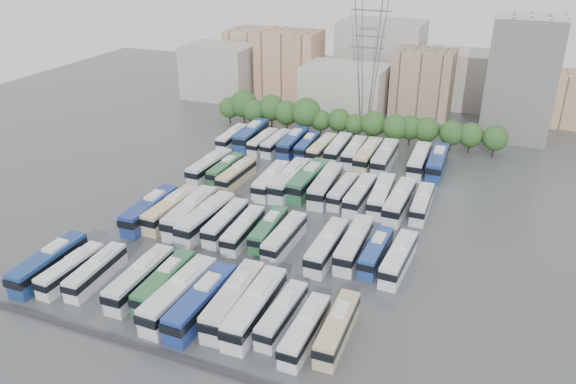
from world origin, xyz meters
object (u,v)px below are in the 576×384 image
at_px(bus_r0_s6, 179,294).
at_px(bus_r1_s2, 171,209).
at_px(bus_r0_s10, 282,314).
at_px(bus_r0_s12, 338,328).
at_px(bus_r1_s10, 327,246).
at_px(bus_r2_s9, 343,191).
at_px(bus_r3_s3, 276,143).
at_px(bus_r0_s0, 49,263).
at_px(bus_r1_s13, 399,258).
at_px(apartment_tower, 521,78).
at_px(bus_r1_s4, 206,218).
at_px(bus_r3_s12, 419,160).
at_px(bus_r3_s6, 322,148).
at_px(bus_r2_s12, 400,201).
at_px(bus_r3_s5, 307,145).
at_px(bus_r3_s13, 437,162).
at_px(bus_r1_s3, 190,212).
at_px(bus_r3_s0, 232,137).
at_px(bus_r2_s3, 237,175).
at_px(bus_r3_s4, 293,142).
at_px(bus_r3_s7, 338,148).
at_px(bus_r2_s2, 226,169).
at_px(bus_r2_s7, 309,180).
at_px(bus_r1_s8, 285,237).
at_px(bus_r2_s10, 360,194).
at_px(bus_r1_s7, 269,229).
at_px(bus_r1_s11, 354,244).
at_px(bus_r0_s7, 202,302).
at_px(bus_r2_s1, 210,166).
at_px(bus_r3_s1, 252,135).
at_px(bus_r3_s9, 368,155).
at_px(bus_r1_s6, 243,230).
at_px(bus_r0_s1, 71,269).
at_px(bus_r1_s1, 150,210).
at_px(bus_r2_s8, 326,185).
at_px(bus_r0_s2, 96,271).
at_px(bus_r0_s5, 165,282).
at_px(bus_r1_s5, 226,222).
at_px(bus_r0_s4, 140,278).
at_px(bus_r3_s8, 354,152).
at_px(bus_r0_s8, 234,299).
at_px(bus_r2_s6, 290,180).
at_px(bus_r2_s11, 381,195).
at_px(bus_r2_s13, 422,203).
at_px(bus_r3_s10, 385,157).
at_px(electricity_pylon, 369,48).
at_px(bus_r0_s11, 305,330).
at_px(bus_r1_s12, 376,251).

bearing_deg(bus_r0_s6, bus_r1_s2, 126.95).
xyz_separation_m(bus_r0_s10, bus_r0_s12, (6.80, -0.03, 0.08)).
height_order(bus_r1_s10, bus_r2_s9, bus_r1_s10).
bearing_deg(bus_r3_s3, bus_r0_s0, -98.47).
bearing_deg(bus_r1_s13, apartment_tower, 81.97).
xyz_separation_m(bus_r1_s4, bus_r3_s12, (26.36, 36.11, -0.05)).
bearing_deg(bus_r1_s13, bus_r3_s6, 125.73).
xyz_separation_m(bus_r2_s12, bus_r3_s5, (-23.22, 19.42, -0.29)).
bearing_deg(bus_r3_s13, bus_r1_s3, -133.60).
distance_m(bus_r1_s13, bus_r3_s0, 55.79).
distance_m(bus_r2_s3, bus_r3_s4, 19.42).
height_order(bus_r0_s0, bus_r3_s7, bus_r0_s0).
height_order(bus_r2_s2, bus_r2_s7, bus_r2_s7).
bearing_deg(bus_r3_s4, bus_r3_s13, -1.22).
xyz_separation_m(bus_r1_s8, bus_r2_s10, (6.44, 17.98, 0.06)).
bearing_deg(bus_r1_s7, bus_r2_s9, 67.24).
height_order(bus_r1_s11, bus_r3_s13, bus_r3_s13).
xyz_separation_m(bus_r0_s7, bus_r2_s1, (-19.83, 37.58, -0.11)).
height_order(bus_r1_s7, bus_r2_s2, bus_r1_s7).
bearing_deg(bus_r3_s0, apartment_tower, 26.53).
bearing_deg(bus_r3_s1, bus_r3_s3, -17.07).
height_order(bus_r1_s13, bus_r3_s9, bus_r3_s9).
xyz_separation_m(bus_r1_s6, bus_r1_s8, (6.56, 0.21, 0.04)).
distance_m(bus_r0_s0, bus_r0_s1, 3.44).
relative_size(bus_r1_s1, bus_r3_s13, 0.98).
bearing_deg(bus_r3_s0, bus_r2_s8, -32.86).
relative_size(bus_r0_s2, bus_r1_s7, 1.00).
bearing_deg(bus_r0_s2, bus_r0_s5, 3.08).
distance_m(bus_r1_s2, bus_r1_s5, 9.92).
bearing_deg(bus_r0_s7, bus_r0_s4, 172.31).
height_order(bus_r0_s0, bus_r3_s8, bus_r0_s0).
bearing_deg(bus_r3_s7, bus_r1_s11, -70.87).
height_order(bus_r0_s8, bus_r3_s0, bus_r0_s8).
bearing_deg(bus_r1_s2, bus_r0_s12, -26.29).
relative_size(bus_r2_s7, bus_r3_s4, 1.07).
relative_size(bus_r2_s6, bus_r2_s11, 1.08).
height_order(bus_r0_s1, bus_r2_s13, bus_r2_s13).
bearing_deg(bus_r3_s1, bus_r2_s8, -41.44).
bearing_deg(bus_r0_s4, bus_r3_s10, 68.62).
bearing_deg(bus_r1_s13, bus_r3_s4, 132.11).
xyz_separation_m(bus_r1_s13, bus_r2_s6, (-23.25, 18.27, 0.29)).
bearing_deg(bus_r3_s8, bus_r0_s10, -85.42).
relative_size(electricity_pylon, bus_r2_s13, 3.01).
xyz_separation_m(bus_r0_s6, bus_r3_s5, (-3.55, 55.24, -0.39)).
bearing_deg(bus_r3_s4, bus_r0_s4, -91.42).
bearing_deg(bus_r0_s11, bus_r1_s5, 136.95).
height_order(bus_r1_s12, bus_r2_s12, bus_r2_s12).
relative_size(electricity_pylon, bus_r1_s2, 2.66).
bearing_deg(bus_r2_s12, bus_r0_s6, -117.18).
distance_m(bus_r0_s1, bus_r1_s7, 28.04).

